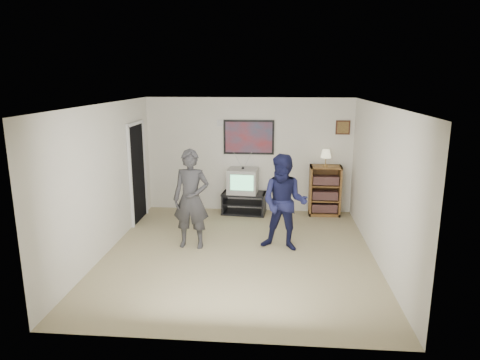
# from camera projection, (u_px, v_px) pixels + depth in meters

# --- Properties ---
(room_shell) EXTENTS (4.51, 5.00, 2.51)m
(room_shell) POSITION_uv_depth(u_px,v_px,m) (241.00, 177.00, 7.30)
(room_shell) COLOR #8A7B57
(room_shell) RESTS_ON ground
(media_stand) EXTENTS (0.98, 0.61, 0.47)m
(media_stand) POSITION_uv_depth(u_px,v_px,m) (244.00, 203.00, 9.37)
(media_stand) COLOR black
(media_stand) RESTS_ON room_shell
(crt_television) EXTENTS (0.67, 0.58, 0.53)m
(crt_television) POSITION_uv_depth(u_px,v_px,m) (243.00, 181.00, 9.25)
(crt_television) COLOR #A4A49F
(crt_television) RESTS_ON media_stand
(bookshelf) EXTENTS (0.66, 0.38, 1.09)m
(bookshelf) POSITION_uv_depth(u_px,v_px,m) (325.00, 190.00, 9.20)
(bookshelf) COLOR #543019
(bookshelf) RESTS_ON room_shell
(table_lamp) EXTENTS (0.22, 0.22, 0.36)m
(table_lamp) POSITION_uv_depth(u_px,v_px,m) (326.00, 158.00, 9.00)
(table_lamp) COLOR beige
(table_lamp) RESTS_ON bookshelf
(person_tall) EXTENTS (0.65, 0.45, 1.73)m
(person_tall) POSITION_uv_depth(u_px,v_px,m) (191.00, 199.00, 7.37)
(person_tall) COLOR #2E2E30
(person_tall) RESTS_ON room_shell
(person_short) EXTENTS (0.93, 0.80, 1.67)m
(person_short) POSITION_uv_depth(u_px,v_px,m) (284.00, 203.00, 7.27)
(person_short) COLOR #15173B
(person_short) RESTS_ON room_shell
(controller_left) EXTENTS (0.06, 0.13, 0.04)m
(controller_left) POSITION_uv_depth(u_px,v_px,m) (192.00, 174.00, 7.52)
(controller_left) COLOR white
(controller_left) RESTS_ON person_tall
(controller_right) EXTENTS (0.05, 0.12, 0.04)m
(controller_right) POSITION_uv_depth(u_px,v_px,m) (281.00, 187.00, 7.48)
(controller_right) COLOR white
(controller_right) RESTS_ON person_short
(poster) EXTENTS (1.10, 0.03, 0.75)m
(poster) POSITION_uv_depth(u_px,v_px,m) (249.00, 137.00, 9.27)
(poster) COLOR black
(poster) RESTS_ON room_shell
(air_vent) EXTENTS (0.28, 0.02, 0.14)m
(air_vent) POSITION_uv_depth(u_px,v_px,m) (224.00, 123.00, 9.25)
(air_vent) COLOR white
(air_vent) RESTS_ON room_shell
(small_picture) EXTENTS (0.30, 0.03, 0.30)m
(small_picture) POSITION_uv_depth(u_px,v_px,m) (343.00, 127.00, 9.05)
(small_picture) COLOR #391C12
(small_picture) RESTS_ON room_shell
(doorway) EXTENTS (0.03, 0.85, 2.00)m
(doorway) POSITION_uv_depth(u_px,v_px,m) (137.00, 173.00, 8.75)
(doorway) COLOR black
(doorway) RESTS_ON room_shell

